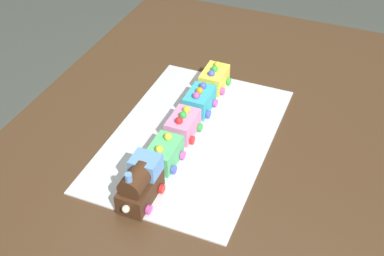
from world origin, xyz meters
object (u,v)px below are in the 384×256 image
cake_car_gondola_mint_green (164,153)px  cake_car_tanker_lemon (214,78)px  cake_car_hopper_bubblegum (183,125)px  dining_table (205,151)px  cake_car_caboose_turquoise (199,100)px  cake_locomotive (140,183)px

cake_car_gondola_mint_green → cake_car_tanker_lemon: same height
cake_car_hopper_bubblegum → dining_table: bearing=-27.3°
cake_car_tanker_lemon → cake_car_caboose_turquoise: bearing=180.0°
dining_table → cake_locomotive: cake_locomotive is taller
cake_locomotive → cake_car_tanker_lemon: size_ratio=1.40×
cake_locomotive → cake_car_caboose_turquoise: cake_locomotive is taller
cake_locomotive → cake_car_hopper_bubblegum: bearing=0.0°
cake_car_gondola_mint_green → cake_car_caboose_turquoise: size_ratio=1.00×
dining_table → cake_locomotive: 0.36m
cake_car_tanker_lemon → cake_locomotive: bearing=-180.0°
dining_table → cake_car_gondola_mint_green: size_ratio=14.00×
cake_locomotive → cake_car_gondola_mint_green: cake_locomotive is taller
cake_car_caboose_turquoise → cake_car_hopper_bubblegum: bearing=180.0°
cake_car_tanker_lemon → dining_table: bearing=-167.0°
cake_locomotive → cake_car_tanker_lemon: (0.48, 0.00, -0.02)m
cake_car_caboose_turquoise → cake_car_tanker_lemon: bearing=0.0°
dining_table → cake_car_hopper_bubblegum: size_ratio=14.00×
cake_car_gondola_mint_green → cake_car_caboose_turquoise: 0.24m
cake_car_gondola_mint_green → cake_car_hopper_bubblegum: 0.12m
cake_locomotive → cake_car_hopper_bubblegum: cake_locomotive is taller
dining_table → cake_car_hopper_bubblegum: (-0.07, 0.04, 0.14)m
cake_car_caboose_turquoise → cake_car_gondola_mint_green: bearing=180.0°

